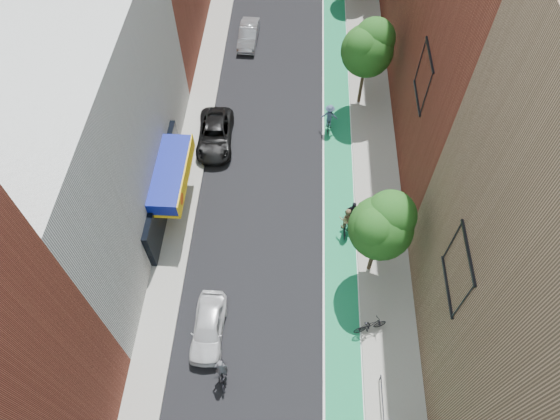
# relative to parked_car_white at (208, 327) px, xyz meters

# --- Properties ---
(bike_lane) EXTENTS (2.00, 68.00, 0.01)m
(bike_lane) POSITION_rel_parked_car_white_xyz_m (7.13, 20.26, -0.69)
(bike_lane) COLOR #157947
(bike_lane) RESTS_ON ground
(sidewalk_left) EXTENTS (2.00, 68.00, 0.15)m
(sidewalk_left) POSITION_rel_parked_car_white_xyz_m (-2.87, 20.26, -0.62)
(sidewalk_left) COLOR gray
(sidewalk_left) RESTS_ON ground
(sidewalk_right) EXTENTS (3.00, 68.00, 0.15)m
(sidewalk_right) POSITION_rel_parked_car_white_xyz_m (9.63, 20.26, -0.62)
(sidewalk_right) COLOR gray
(sidewalk_right) RESTS_ON ground
(building_left_white) EXTENTS (8.00, 20.00, 12.00)m
(building_left_white) POSITION_rel_parked_car_white_xyz_m (-7.87, 8.26, 5.31)
(building_left_white) COLOR silver
(building_left_white) RESTS_ON ground
(tree_near) EXTENTS (3.40, 3.36, 6.42)m
(tree_near) POSITION_rel_parked_car_white_xyz_m (8.78, 4.28, 3.96)
(tree_near) COLOR #332619
(tree_near) RESTS_ON ground
(tree_mid) EXTENTS (3.55, 3.53, 6.74)m
(tree_mid) POSITION_rel_parked_car_white_xyz_m (8.78, 18.28, 4.20)
(tree_mid) COLOR #332619
(tree_mid) RESTS_ON ground
(parked_car_white) EXTENTS (1.69, 4.09, 1.39)m
(parked_car_white) POSITION_rel_parked_car_white_xyz_m (0.00, 0.00, 0.00)
(parked_car_white) COLOR silver
(parked_car_white) RESTS_ON ground
(parked_car_black) EXTENTS (2.58, 5.16, 1.40)m
(parked_car_black) POSITION_rel_parked_car_white_xyz_m (-1.35, 13.82, 0.01)
(parked_car_black) COLOR black
(parked_car_black) RESTS_ON ground
(parked_car_silver) EXTENTS (1.61, 4.16, 1.35)m
(parked_car_silver) POSITION_rel_parked_car_white_xyz_m (-0.01, 25.15, -0.02)
(parked_car_silver) COLOR #989BA0
(parked_car_silver) RESTS_ON ground
(cyclist_lead) EXTENTS (0.91, 1.85, 2.15)m
(cyclist_lead) POSITION_rel_parked_car_white_xyz_m (0.99, -2.36, 0.04)
(cyclist_lead) COLOR black
(cyclist_lead) RESTS_ON ground
(cyclist_lane_near) EXTENTS (0.86, 1.73, 2.07)m
(cyclist_lane_near) POSITION_rel_parked_car_white_xyz_m (7.39, 6.89, 0.19)
(cyclist_lane_near) COLOR black
(cyclist_lane_near) RESTS_ON ground
(cyclist_lane_mid) EXTENTS (0.99, 1.57, 2.03)m
(cyclist_lane_mid) POSITION_rel_parked_car_white_xyz_m (7.83, 7.43, 0.10)
(cyclist_lane_mid) COLOR black
(cyclist_lane_mid) RESTS_ON ground
(cyclist_lane_far) EXTENTS (1.21, 1.65, 2.13)m
(cyclist_lane_far) POSITION_rel_parked_car_white_xyz_m (6.47, 15.48, 0.28)
(cyclist_lane_far) COLOR black
(cyclist_lane_far) RESTS_ON ground
(parked_bike_mid) EXTENTS (1.92, 1.10, 1.11)m
(parked_bike_mid) POSITION_rel_parked_car_white_xyz_m (8.53, 0.49, 0.01)
(parked_bike_mid) COLOR black
(parked_bike_mid) RESTS_ON sidewalk_right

